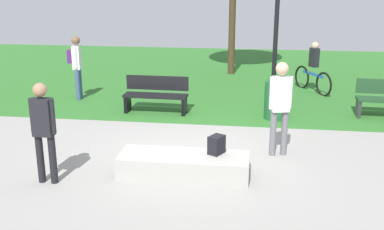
{
  "coord_description": "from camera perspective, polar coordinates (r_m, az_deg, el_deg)",
  "views": [
    {
      "loc": [
        1.22,
        -8.31,
        3.24
      ],
      "look_at": [
        0.07,
        -0.1,
        0.78
      ],
      "focal_mm": 42.71,
      "sensor_mm": 36.0,
      "label": 1
    }
  ],
  "objects": [
    {
      "name": "concrete_ledge",
      "position": [
        7.91,
        -1.03,
        -6.24
      ],
      "size": [
        2.24,
        0.79,
        0.36
      ],
      "primitive_type": "cube",
      "color": "#A8A59E",
      "rests_on": "ground_plane"
    },
    {
      "name": "grass_lawn",
      "position": [
        16.54,
        3.62,
        5.23
      ],
      "size": [
        26.6,
        12.27,
        0.01
      ],
      "primitive_type": "cube",
      "color": "#2D6B28",
      "rests_on": "ground_plane"
    },
    {
      "name": "skater_performing_trick",
      "position": [
        7.72,
        -18.07,
        -1.27
      ],
      "size": [
        0.43,
        0.22,
        1.69
      ],
      "color": "black",
      "rests_on": "ground_plane"
    },
    {
      "name": "park_bench_near_path",
      "position": [
        11.54,
        -4.5,
        2.66
      ],
      "size": [
        1.61,
        0.51,
        0.91
      ],
      "color": "black",
      "rests_on": "ground_plane"
    },
    {
      "name": "cyclist_on_bicycle",
      "position": [
        14.15,
        14.89,
        5.37
      ],
      "size": [
        0.94,
        1.62,
        1.52
      ],
      "color": "black",
      "rests_on": "ground_plane"
    },
    {
      "name": "backpack_on_ledge",
      "position": [
        7.86,
        3.08,
        -3.73
      ],
      "size": [
        0.31,
        0.34,
        0.32
      ],
      "primitive_type": "cube",
      "rotation": [
        0.0,
        0.0,
        1.07
      ],
      "color": "black",
      "rests_on": "concrete_ledge"
    },
    {
      "name": "lamp_post",
      "position": [
        12.17,
        10.62,
        13.52
      ],
      "size": [
        0.28,
        0.28,
        4.39
      ],
      "color": "black",
      "rests_on": "ground_plane"
    },
    {
      "name": "skater_watching",
      "position": [
        8.66,
        10.98,
        1.69
      ],
      "size": [
        0.42,
        0.27,
        1.8
      ],
      "color": "slate",
      "rests_on": "ground_plane"
    },
    {
      "name": "pedestrian_with_backpack",
      "position": [
        13.09,
        -14.24,
        6.47
      ],
      "size": [
        0.37,
        0.43,
        1.76
      ],
      "color": "#3F5184",
      "rests_on": "ground_plane"
    },
    {
      "name": "ground_plane",
      "position": [
        9.0,
        -0.33,
        -4.56
      ],
      "size": [
        28.0,
        28.0,
        0.0
      ],
      "primitive_type": "plane",
      "color": "gray"
    },
    {
      "name": "trash_bin",
      "position": [
        11.16,
        10.46,
        1.83
      ],
      "size": [
        0.56,
        0.56,
        0.92
      ],
      "primitive_type": "cylinder",
      "color": "#1E592D",
      "rests_on": "ground_plane"
    }
  ]
}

